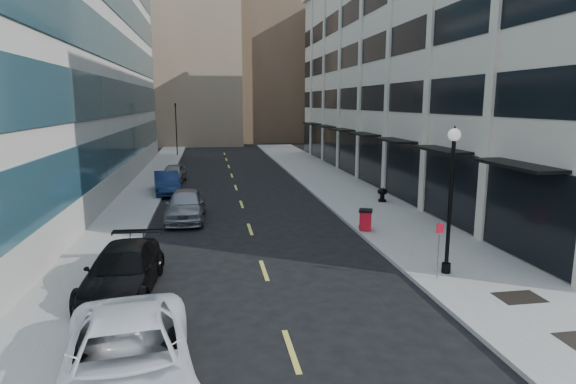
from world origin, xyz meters
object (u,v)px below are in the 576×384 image
object	(u,v)px
trash_bin	(366,219)
car_white_van	(127,361)
sign_post	(439,240)
traffic_signal	(175,107)
car_blue_sedan	(167,183)
lamppost	(451,188)
car_black_pickup	(123,270)
car_silver_sedan	(186,205)
urn_planter	(382,193)
car_grey_sedan	(173,174)

from	to	relation	value
trash_bin	car_white_van	bearing A→B (deg)	-107.43
sign_post	car_white_van	bearing A→B (deg)	-151.01
traffic_signal	trash_bin	distance (m)	37.59
car_white_van	car_blue_sedan	xyz separation A→B (m)	(-1.06, 23.64, -0.07)
traffic_signal	lamppost	size ratio (longest dim) A/B	1.32
car_black_pickup	sign_post	size ratio (longest dim) A/B	2.49
car_silver_sedan	car_white_van	bearing A→B (deg)	-90.50
car_silver_sedan	urn_planter	world-z (taller)	car_silver_sedan
car_silver_sedan	sign_post	world-z (taller)	sign_post
traffic_signal	car_black_pickup	bearing A→B (deg)	-89.03
traffic_signal	car_blue_sedan	xyz separation A→B (m)	(0.70, -23.67, -4.96)
car_blue_sedan	lamppost	world-z (taller)	lamppost
car_blue_sedan	lamppost	distance (m)	21.39
car_grey_sedan	sign_post	distance (m)	25.54
car_silver_sedan	urn_planter	xyz separation A→B (m)	(11.80, 2.34, -0.18)
car_white_van	lamppost	distance (m)	11.82
car_black_pickup	car_grey_sedan	size ratio (longest dim) A/B	1.25
car_blue_sedan	car_grey_sedan	size ratio (longest dim) A/B	1.10
car_silver_sedan	car_blue_sedan	xyz separation A→B (m)	(-1.60, 7.94, -0.08)
car_black_pickup	lamppost	distance (m)	11.47
car_grey_sedan	car_silver_sedan	bearing A→B (deg)	-78.21
car_silver_sedan	car_blue_sedan	bearing A→B (deg)	102.86
trash_bin	urn_planter	xyz separation A→B (m)	(3.20, 6.35, -0.04)
sign_post	lamppost	bearing A→B (deg)	40.25
car_white_van	sign_post	bearing A→B (deg)	20.92
traffic_signal	car_white_van	size ratio (longest dim) A/B	1.18
car_black_pickup	urn_planter	distance (m)	18.05
traffic_signal	sign_post	size ratio (longest dim) A/B	3.30
car_black_pickup	car_blue_sedan	xyz separation A→B (m)	(0.00, 17.70, -0.01)
sign_post	car_blue_sedan	bearing A→B (deg)	120.69
car_silver_sedan	lamppost	world-z (taller)	lamppost
car_grey_sedan	urn_planter	bearing A→B (deg)	-32.79
trash_bin	sign_post	size ratio (longest dim) A/B	0.48
urn_planter	car_white_van	bearing A→B (deg)	-124.38
car_blue_sedan	car_grey_sedan	bearing A→B (deg)	81.00
traffic_signal	car_black_pickup	distance (m)	41.67
urn_planter	car_black_pickup	bearing A→B (deg)	-137.94
car_black_pickup	car_grey_sedan	world-z (taller)	car_black_pickup
car_blue_sedan	sign_post	xyz separation A→B (m)	(10.62, -18.52, 0.78)
car_blue_sedan	trash_bin	distance (m)	15.72
car_silver_sedan	lamppost	bearing A→B (deg)	-45.04
car_white_van	urn_planter	bearing A→B (deg)	48.40
traffic_signal	sign_post	world-z (taller)	traffic_signal
traffic_signal	car_silver_sedan	distance (m)	32.07
traffic_signal	sign_post	distance (m)	43.89
traffic_signal	urn_planter	bearing A→B (deg)	-64.28
traffic_signal	car_black_pickup	world-z (taller)	traffic_signal
car_white_van	trash_bin	xyz separation A→B (m)	(9.14, 11.68, -0.12)
car_grey_sedan	trash_bin	world-z (taller)	car_grey_sedan
car_white_van	car_black_pickup	size ratio (longest dim) A/B	1.13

